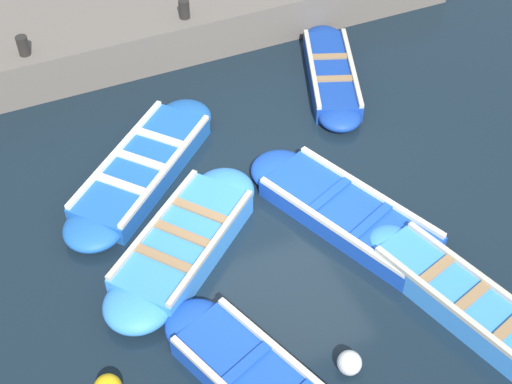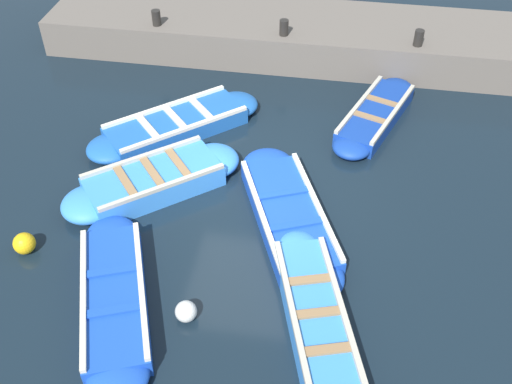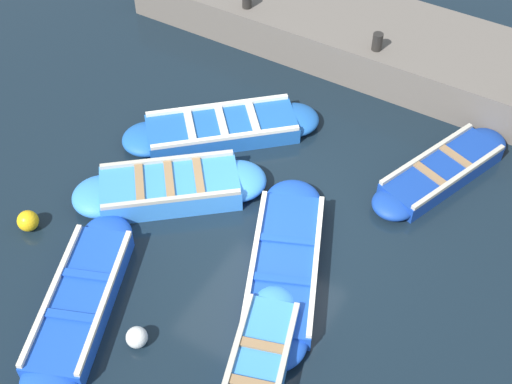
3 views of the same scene
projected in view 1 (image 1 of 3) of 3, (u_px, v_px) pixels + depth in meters
ground_plane at (285, 209)px, 10.89m from camera, size 120.00×120.00×0.00m
boat_far_corner at (184, 244)px, 10.16m from camera, size 2.83×3.15×0.47m
boat_mid_row at (349, 215)px, 10.61m from camera, size 3.78×2.32×0.37m
boat_inner_gap at (331, 75)px, 13.01m from camera, size 3.21×1.80×0.37m
boat_bow_out at (143, 168)px, 11.28m from camera, size 3.14×3.35×0.39m
boat_alongside at (469, 306)px, 9.42m from camera, size 3.55×1.71×0.44m
quay_wall at (172, 14)px, 13.94m from camera, size 2.40×11.29×0.84m
bollard_north at (23, 46)px, 12.16m from camera, size 0.20×0.20×0.35m
bollard_mid_north at (184, 9)px, 12.97m from camera, size 0.20×0.20×0.35m
buoy_yellow_far at (349, 363)px, 8.87m from camera, size 0.32×0.32×0.32m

